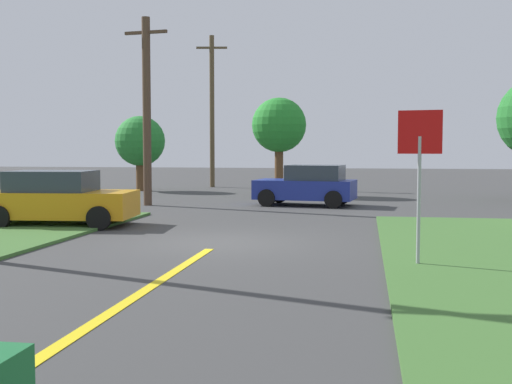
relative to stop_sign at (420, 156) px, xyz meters
name	(u,v)px	position (x,y,z in m)	size (l,w,h in m)	color
ground_plane	(219,243)	(-4.44, 2.47, -2.13)	(120.00, 120.00, 0.00)	#3C3C3C
lane_stripe_center	(65,342)	(-4.44, -5.53, -2.12)	(0.20, 14.00, 0.01)	yellow
stop_sign	(420,156)	(0.00, 0.00, 0.00)	(0.81, 0.18, 2.98)	#9EA0A8
car_approaching_junction	(308,185)	(-3.25, 12.95, -1.32)	(4.11, 2.54, 1.62)	navy
parked_car_near_building	(59,198)	(-9.85, 4.98, -1.32)	(4.40, 2.44, 1.62)	orange
utility_pole_mid	(147,110)	(-9.58, 11.95, 1.69)	(1.80, 0.33, 7.43)	#4F392B
utility_pole_far	(212,110)	(-9.93, 24.33, 2.45)	(1.80, 0.42, 8.88)	brown
pine_tree_center	(140,142)	(-12.95, 20.37, 0.53)	(2.68, 2.68, 4.03)	brown
oak_tree_right	(279,126)	(-5.15, 18.43, 1.25)	(2.65, 2.65, 4.74)	brown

